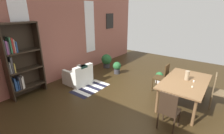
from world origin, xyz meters
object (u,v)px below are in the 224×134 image
object	(u,v)px
armchair_white	(79,76)
potted_plant_by_shelf	(159,77)
potted_plant_corner	(117,67)
vase_on_table	(187,75)
dining_chair_near_right	(218,90)
dining_table	(185,83)
bookshelf_tall	(20,61)
potted_plant_window	(107,60)
dining_chair_far_right	(163,77)
dining_chair_head_left	(169,110)

from	to	relation	value
armchair_white	potted_plant_by_shelf	distance (m)	2.96
armchair_white	potted_plant_corner	xyz separation A→B (m)	(1.63, -0.56, 0.00)
vase_on_table	potted_plant_by_shelf	xyz separation A→B (m)	(0.92, 1.09, -0.65)
dining_chair_near_right	armchair_white	distance (m)	4.37
dining_table	potted_plant_by_shelf	xyz separation A→B (m)	(1.00, 1.09, -0.44)
dining_chair_near_right	bookshelf_tall	distance (m)	5.67
bookshelf_tall	vase_on_table	bearing A→B (deg)	-58.82
vase_on_table	potted_plant_window	xyz separation A→B (m)	(1.06, 3.67, -0.51)
dining_chair_near_right	potted_plant_corner	bearing A→B (deg)	83.61
bookshelf_tall	potted_plant_by_shelf	world-z (taller)	bookshelf_tall
dining_table	vase_on_table	xyz separation A→B (m)	(0.08, -0.00, 0.20)
dining_chair_far_right	armchair_white	size ratio (longest dim) A/B	1.14
vase_on_table	armchair_white	world-z (taller)	vase_on_table
vase_on_table	dining_chair_head_left	xyz separation A→B (m)	(-1.38, 0.00, -0.35)
potted_plant_by_shelf	potted_plant_corner	bearing A→B (deg)	96.08
dining_chair_far_right	potted_plant_corner	world-z (taller)	dining_chair_far_right
dining_chair_far_right	potted_plant_corner	size ratio (longest dim) A/B	1.86
potted_plant_by_shelf	potted_plant_corner	world-z (taller)	potted_plant_corner
vase_on_table	armchair_white	bearing A→B (deg)	104.78
potted_plant_window	bookshelf_tall	bearing A→B (deg)	172.93
dining_chair_head_left	potted_plant_window	size ratio (longest dim) A/B	1.51
vase_on_table	armchair_white	distance (m)	3.58
dining_chair_head_left	bookshelf_tall	size ratio (longest dim) A/B	0.42
dining_chair_near_right	dining_table	bearing A→B (deg)	118.12
potted_plant_corner	vase_on_table	bearing A→B (deg)	-104.39
dining_chair_head_left	potted_plant_window	xyz separation A→B (m)	(2.44, 3.67, -0.16)
potted_plant_corner	bookshelf_tall	bearing A→B (deg)	158.64
vase_on_table	potted_plant_corner	world-z (taller)	vase_on_table
potted_plant_corner	dining_chair_far_right	bearing A→B (deg)	-100.87
dining_chair_head_left	armchair_white	size ratio (longest dim) A/B	1.14
dining_table	bookshelf_tall	bearing A→B (deg)	120.32
armchair_white	potted_plant_corner	size ratio (longest dim) A/B	1.63
dining_chair_near_right	potted_plant_window	distance (m)	4.51
vase_on_table	potted_plant_corner	distance (m)	3.00
vase_on_table	dining_chair_far_right	xyz separation A→B (m)	(0.33, 0.77, -0.35)
dining_table	potted_plant_by_shelf	world-z (taller)	dining_table
dining_chair_head_left	potted_plant_by_shelf	world-z (taller)	dining_chair_head_left
dining_chair_head_left	potted_plant_window	distance (m)	4.41
bookshelf_tall	potted_plant_window	size ratio (longest dim) A/B	3.57
dining_table	dining_chair_head_left	distance (m)	1.30
dining_chair_far_right	bookshelf_tall	distance (m)	4.42
potted_plant_corner	potted_plant_by_shelf	bearing A→B (deg)	-83.92
dining_chair_far_right	potted_plant_window	distance (m)	3.00
dining_chair_near_right	potted_plant_window	bearing A→B (deg)	80.57
dining_chair_far_right	potted_plant_window	xyz separation A→B (m)	(0.73, 2.91, -0.16)
dining_chair_head_left	potted_plant_by_shelf	xyz separation A→B (m)	(2.30, 1.09, -0.30)
dining_chair_far_right	potted_plant_window	bearing A→B (deg)	75.85
dining_table	potted_plant_corner	world-z (taller)	dining_table
potted_plant_by_shelf	armchair_white	bearing A→B (deg)	128.06
dining_table	bookshelf_tall	size ratio (longest dim) A/B	0.82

